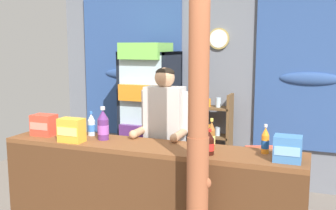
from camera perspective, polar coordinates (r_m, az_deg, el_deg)
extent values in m
cube|color=slate|center=(5.30, 7.12, 2.40)|extent=(4.63, 0.12, 2.53)
cube|color=#2D4C89|center=(5.62, -5.36, 5.59)|extent=(1.50, 0.04, 1.98)
ellipsoid|color=#2D4C89|center=(5.61, -5.43, 4.57)|extent=(0.83, 0.10, 0.16)
cube|color=#2D4C89|center=(5.04, 20.10, 4.76)|extent=(1.31, 0.04, 1.98)
ellipsoid|color=#2D4C89|center=(5.03, 20.03, 3.62)|extent=(0.72, 0.10, 0.16)
cylinder|color=tan|center=(5.19, 7.43, 9.58)|extent=(0.28, 0.03, 0.28)
cylinder|color=white|center=(5.17, 7.39, 9.59)|extent=(0.24, 0.01, 0.24)
cube|color=beige|center=(5.49, -2.23, 6.86)|extent=(0.24, 0.02, 0.18)
cube|color=brown|center=(3.37, -3.01, -6.16)|extent=(2.63, 0.47, 0.04)
cube|color=#4E2E18|center=(4.18, -19.48, -10.85)|extent=(0.08, 0.43, 0.96)
cylinder|color=#995133|center=(2.72, 4.56, 7.72)|extent=(0.15, 0.15, 1.20)
ellipsoid|color=#995133|center=(2.87, 5.73, -11.26)|extent=(0.06, 0.05, 0.08)
cube|color=black|center=(5.41, -1.24, -1.52)|extent=(0.65, 0.04, 1.77)
cube|color=black|center=(5.26, -5.56, -1.85)|extent=(0.04, 0.65, 1.77)
cube|color=black|center=(5.03, 0.66, -2.31)|extent=(0.04, 0.65, 1.77)
cube|color=black|center=(5.05, -2.59, 7.59)|extent=(0.65, 0.65, 0.04)
cube|color=black|center=(5.36, -2.46, -10.97)|extent=(0.65, 0.65, 0.08)
cube|color=silver|center=(4.85, -4.00, -2.14)|extent=(0.59, 0.02, 1.61)
cylinder|color=#B7B7BC|center=(4.72, -1.25, -3.02)|extent=(0.02, 0.02, 0.40)
cube|color=silver|center=(5.18, -2.51, -4.55)|extent=(0.57, 0.57, 0.02)
cube|color=#56286B|center=(5.04, -3.12, -3.65)|extent=(0.53, 0.53, 0.20)
cube|color=silver|center=(5.09, -2.55, 0.99)|extent=(0.57, 0.57, 0.02)
cube|color=orange|center=(4.96, -3.16, 2.06)|extent=(0.53, 0.53, 0.20)
cube|color=silver|center=(5.05, -2.58, 6.68)|extent=(0.57, 0.57, 0.02)
cube|color=#75C64C|center=(4.93, -3.21, 7.90)|extent=(0.53, 0.53, 0.20)
cube|color=brown|center=(5.18, 4.16, -5.00)|extent=(0.04, 0.28, 1.24)
cube|color=brown|center=(5.07, 8.95, -5.38)|extent=(0.04, 0.28, 1.24)
cube|color=brown|center=(5.04, 6.61, -0.41)|extent=(0.44, 0.28, 0.02)
cylinder|color=orange|center=(5.04, 5.90, 0.35)|extent=(0.06, 0.06, 0.10)
cylinder|color=silver|center=(5.01, 7.36, 0.38)|extent=(0.07, 0.07, 0.12)
cube|color=brown|center=(5.11, 6.54, -4.52)|extent=(0.44, 0.28, 0.02)
cylinder|color=orange|center=(5.11, 5.84, -3.59)|extent=(0.07, 0.07, 0.14)
cylinder|color=silver|center=(5.08, 7.28, -3.84)|extent=(0.07, 0.07, 0.11)
cube|color=brown|center=(5.20, 6.47, -8.50)|extent=(0.44, 0.28, 0.02)
cylinder|color=orange|center=(5.20, 5.77, -7.66)|extent=(0.05, 0.05, 0.12)
cylinder|color=#56286B|center=(5.17, 7.20, -7.75)|extent=(0.06, 0.06, 0.13)
cube|color=#E5563D|center=(4.30, 13.24, -10.57)|extent=(0.57, 0.57, 0.04)
cube|color=#E5563D|center=(4.05, 14.04, -8.54)|extent=(0.40, 0.19, 0.40)
cylinder|color=#E5563D|center=(4.59, 14.90, -12.28)|extent=(0.04, 0.04, 0.44)
cylinder|color=#E5563D|center=(4.51, 10.14, -12.53)|extent=(0.04, 0.04, 0.44)
cylinder|color=#E5563D|center=(4.26, 16.33, -14.06)|extent=(0.04, 0.04, 0.44)
cylinder|color=#E5563D|center=(4.16, 11.17, -14.40)|extent=(0.04, 0.04, 0.44)
cube|color=#E5563D|center=(4.31, 15.90, -8.92)|extent=(0.19, 0.38, 0.03)
cube|color=#E5563D|center=(4.22, 10.63, -9.14)|extent=(0.19, 0.38, 0.03)
cylinder|color=#28282D|center=(3.95, -1.54, -12.13)|extent=(0.11, 0.11, 0.88)
cylinder|color=#28282D|center=(3.89, 0.62, -12.43)|extent=(0.11, 0.11, 0.88)
cube|color=#BCB7B2|center=(3.72, -0.48, -1.75)|extent=(0.37, 0.20, 0.58)
sphere|color=tan|center=(3.67, -0.49, 4.02)|extent=(0.19, 0.19, 0.19)
ellipsoid|color=black|center=(3.68, -0.43, 4.69)|extent=(0.18, 0.18, 0.10)
cylinder|color=#BCB7B2|center=(3.79, -3.28, -0.65)|extent=(0.08, 0.08, 0.38)
cylinder|color=tan|center=(3.69, -4.21, -3.90)|extent=(0.07, 0.26, 0.07)
sphere|color=tan|center=(3.57, -5.10, -4.32)|extent=(0.08, 0.08, 0.08)
cylinder|color=#BCB7B2|center=(3.64, 2.43, -1.01)|extent=(0.08, 0.08, 0.38)
cylinder|color=tan|center=(3.54, 1.64, -4.41)|extent=(0.07, 0.26, 0.07)
sphere|color=tan|center=(3.42, 0.91, -4.87)|extent=(0.08, 0.08, 0.08)
cylinder|color=#56286B|center=(3.57, -9.44, -3.54)|extent=(0.10, 0.10, 0.19)
cone|color=#56286B|center=(3.54, -9.49, -1.39)|extent=(0.10, 0.10, 0.08)
cylinder|color=silver|center=(3.53, -9.52, -0.47)|extent=(0.04, 0.04, 0.03)
cylinder|color=purple|center=(3.57, -9.44, -3.54)|extent=(0.10, 0.10, 0.08)
cylinder|color=black|center=(3.06, 6.04, -6.08)|extent=(0.07, 0.07, 0.13)
cone|color=black|center=(3.04, 6.07, -4.41)|extent=(0.07, 0.07, 0.06)
cylinder|color=red|center=(3.03, 6.08, -3.70)|extent=(0.03, 0.03, 0.02)
cylinder|color=red|center=(3.06, 6.04, -6.08)|extent=(0.08, 0.08, 0.06)
cylinder|color=brown|center=(3.22, 6.36, -5.05)|extent=(0.06, 0.06, 0.16)
cone|color=brown|center=(3.20, 6.39, -3.03)|extent=(0.06, 0.06, 0.07)
cylinder|color=#E5CC4C|center=(3.19, 6.41, -2.17)|extent=(0.03, 0.03, 0.03)
cylinder|color=#E5D166|center=(3.22, 6.36, -5.05)|extent=(0.06, 0.06, 0.07)
cylinder|color=orange|center=(3.18, 13.99, -5.59)|extent=(0.06, 0.06, 0.14)
cone|color=orange|center=(3.15, 14.06, -3.74)|extent=(0.06, 0.06, 0.07)
cylinder|color=white|center=(3.14, 14.09, -2.95)|extent=(0.03, 0.03, 0.02)
cylinder|color=#194C99|center=(3.18, 13.99, -5.59)|extent=(0.06, 0.06, 0.07)
cylinder|color=silver|center=(3.76, -11.11, -3.31)|extent=(0.07, 0.07, 0.14)
cone|color=silver|center=(3.74, -11.15, -1.74)|extent=(0.07, 0.07, 0.06)
cylinder|color=blue|center=(3.73, -11.17, -1.08)|extent=(0.03, 0.03, 0.02)
cylinder|color=blue|center=(3.76, -11.11, -3.31)|extent=(0.07, 0.07, 0.06)
cube|color=#E5422D|center=(3.88, -17.63, -2.77)|extent=(0.22, 0.16, 0.20)
cube|color=#FF826D|center=(3.82, -18.37, -2.98)|extent=(0.19, 0.00, 0.07)
cube|color=gold|center=(3.54, -13.90, -3.58)|extent=(0.22, 0.13, 0.21)
cube|color=#FFE26D|center=(3.49, -14.54, -3.80)|extent=(0.20, 0.00, 0.07)
cube|color=#3D75B7|center=(3.00, 17.07, -6.12)|extent=(0.20, 0.15, 0.19)
cube|color=#7CB5F7|center=(2.92, 16.96, -6.50)|extent=(0.18, 0.00, 0.07)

